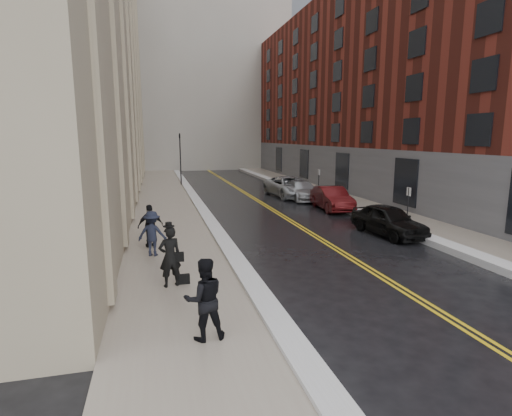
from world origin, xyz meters
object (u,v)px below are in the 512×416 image
pedestrian_main (170,257)px  car_maroon (332,198)px  car_black (388,220)px  pedestrian_b (152,234)px  car_silver_far (290,187)px  pedestrian_c (151,226)px  pedestrian_a (204,299)px  car_silver_near (302,190)px

pedestrian_main → car_maroon: bearing=-148.5°
car_black → pedestrian_b: bearing=179.9°
car_silver_far → pedestrian_b: size_ratio=3.28×
pedestrian_b → pedestrian_c: pedestrian_c is taller
pedestrian_b → car_black: bearing=-156.6°
pedestrian_b → car_silver_far: bearing=-109.2°
car_black → pedestrian_b: size_ratio=2.47×
car_black → pedestrian_a: (-10.21, -8.44, 0.37)m
pedestrian_main → pedestrian_a: bearing=84.5°
car_silver_far → pedestrian_b: (-10.83, -14.66, 0.23)m
car_silver_far → pedestrian_b: pedestrian_b is taller
car_silver_far → pedestrian_main: (-10.28, -18.25, 0.30)m
car_silver_far → pedestrian_c: pedestrian_c is taller
car_maroon → pedestrian_a: bearing=-119.1°
car_maroon → car_silver_near: car_maroon is taller
car_maroon → car_silver_far: bearing=102.5°
pedestrian_main → car_silver_near: bearing=-138.3°
car_silver_near → pedestrian_b: (-11.33, -13.19, 0.33)m
car_silver_far → car_black: bearing=-92.3°
car_silver_far → pedestrian_main: size_ratio=3.04×
car_maroon → car_black: bearing=-87.4°
pedestrian_main → pedestrian_c: size_ratio=1.06×
pedestrian_a → pedestrian_c: (-1.27, 8.60, -0.06)m
car_maroon → car_silver_near: 4.81m
car_black → pedestrian_b: pedestrian_b is taller
car_maroon → pedestrian_main: pedestrian_main is taller
car_maroon → pedestrian_c: (-11.76, -7.02, 0.30)m
car_maroon → pedestrian_main: (-11.13, -11.98, 0.35)m
car_black → pedestrian_a: 13.26m
car_black → pedestrian_c: bearing=173.0°
car_maroon → pedestrian_main: 16.36m
car_black → car_maroon: 7.18m
car_maroon → pedestrian_c: bearing=-144.4°
pedestrian_c → car_maroon: bearing=-161.3°
pedestrian_main → pedestrian_b: 3.63m
car_maroon → pedestrian_c: pedestrian_c is taller
car_maroon → pedestrian_b: bearing=-139.5°
pedestrian_a → car_black: bearing=-145.0°
car_maroon → pedestrian_b: size_ratio=2.61×
car_silver_near → car_silver_far: 1.56m
car_silver_near → pedestrian_a: size_ratio=2.54×
car_black → pedestrian_c: pedestrian_c is taller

